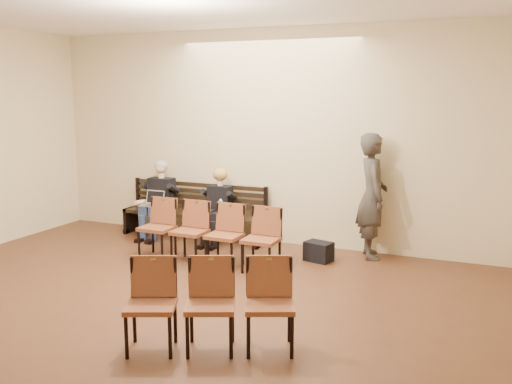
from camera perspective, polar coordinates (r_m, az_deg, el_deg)
ground at (r=5.67m, az=-19.19°, el=-16.69°), size 10.00×10.00×0.00m
room_walls at (r=5.68m, az=-15.26°, el=10.10°), size 8.02×10.01×3.51m
bench at (r=9.85m, az=-6.28°, el=-3.35°), size 2.60×0.90×0.45m
seated_man at (r=9.97m, az=-9.70°, el=-0.80°), size 0.54×0.74×1.29m
seated_woman at (r=9.43m, az=-3.87°, el=-1.84°), size 0.48×0.66×1.12m
laptop at (r=9.80m, az=-10.49°, el=-1.41°), size 0.37×0.30×0.25m
water_bottle at (r=9.18m, az=-3.54°, el=-2.13°), size 0.08×0.08×0.23m
bag at (r=8.58m, az=6.28°, el=-5.93°), size 0.45×0.36×0.29m
passerby at (r=8.71m, az=11.58°, el=0.54°), size 0.79×0.94×2.18m
chair_row_front at (r=8.33m, az=-4.94°, el=-4.20°), size 2.20×0.52×0.90m
chair_row_back at (r=5.63m, az=-4.59°, el=-11.31°), size 1.68×1.10×0.90m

